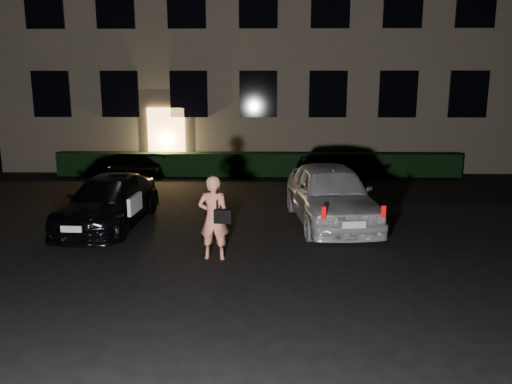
{
  "coord_description": "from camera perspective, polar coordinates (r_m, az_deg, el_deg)",
  "views": [
    {
      "loc": [
        0.29,
        -8.03,
        3.3
      ],
      "look_at": [
        0.09,
        2.0,
        1.16
      ],
      "focal_mm": 35.0,
      "sensor_mm": 36.0,
      "label": 1
    }
  ],
  "objects": [
    {
      "name": "building",
      "position": [
        23.18,
        0.42,
        18.7
      ],
      "size": [
        20.0,
        8.11,
        12.0
      ],
      "color": "#685D4A",
      "rests_on": "ground"
    },
    {
      "name": "sedan",
      "position": [
        12.46,
        -16.44,
        -1.08
      ],
      "size": [
        1.86,
        4.17,
        1.17
      ],
      "rotation": [
        0.0,
        0.0,
        -0.06
      ],
      "color": "black",
      "rests_on": "ground"
    },
    {
      "name": "hatch",
      "position": [
        12.22,
        8.49,
        -0.22
      ],
      "size": [
        2.17,
        4.49,
        1.48
      ],
      "rotation": [
        0.0,
        0.0,
        0.1
      ],
      "color": "silver",
      "rests_on": "ground"
    },
    {
      "name": "man",
      "position": [
        9.62,
        -4.84,
        -2.91
      ],
      "size": [
        0.69,
        0.45,
        1.65
      ],
      "rotation": [
        0.0,
        0.0,
        3.05
      ],
      "color": "#F38C6D",
      "rests_on": "ground"
    },
    {
      "name": "hedge",
      "position": [
        18.75,
        0.22,
        3.2
      ],
      "size": [
        15.0,
        0.7,
        0.85
      ],
      "primitive_type": "cube",
      "color": "black",
      "rests_on": "ground"
    },
    {
      "name": "ground",
      "position": [
        8.68,
        -0.89,
        -10.31
      ],
      "size": [
        80.0,
        80.0,
        0.0
      ],
      "primitive_type": "plane",
      "color": "black",
      "rests_on": "ground"
    }
  ]
}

